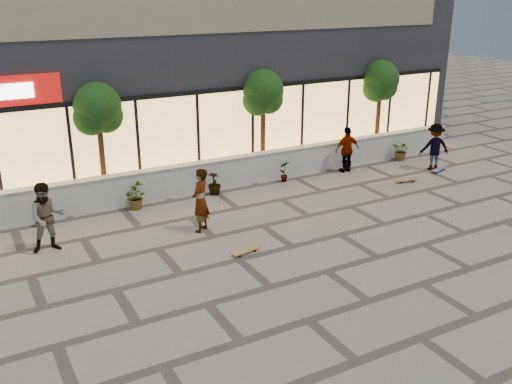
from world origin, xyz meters
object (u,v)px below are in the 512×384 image
tree_mideast (263,95)px  skateboard_center (246,251)px  skater_right_far (435,147)px  tree_midwest (98,111)px  tree_east (380,83)px  skater_left (47,217)px  skater_center (200,200)px  skateboard_right_far (439,169)px  skateboard_right_near (406,180)px  skater_right_near (347,150)px

tree_mideast → skateboard_center: tree_mideast is taller
skater_right_far → tree_midwest: bearing=8.1°
tree_midwest → tree_east: 11.50m
skater_left → skater_right_far: bearing=5.3°
tree_mideast → skater_center: (-4.24, -3.87, -2.04)m
tree_east → skater_center: 10.67m
skater_right_far → skateboard_right_far: size_ratio=2.03×
tree_midwest → tree_mideast: (6.00, 0.00, 0.00)m
skater_left → skateboard_right_near: size_ratio=2.17×
tree_mideast → skateboard_right_near: bearing=-40.6°
tree_midwest → skateboard_center: bearing=-69.4°
skater_left → skater_right_far: size_ratio=1.07×
skater_center → skateboard_center: bearing=61.7°
tree_midwest → skater_right_near: 9.24m
skater_left → skateboard_center: bearing=-27.2°
skateboard_center → tree_midwest: bearing=99.5°
skater_center → skater_left: (-4.08, 0.74, 0.02)m
skater_right_far → skateboard_center: (-9.83, -3.07, -0.82)m
tree_east → skater_left: 14.31m
tree_mideast → skateboard_center: bearing=-123.1°
skateboard_center → skateboard_right_far: skateboard_right_far is taller
tree_midwest → tree_east: bearing=0.0°
tree_mideast → skater_left: 9.11m
skater_center → skateboard_right_far: size_ratio=2.13×
skater_left → skateboard_right_far: size_ratio=2.16×
tree_mideast → tree_east: same height
skateboard_center → skater_right_far: bearing=6.3°
skater_right_near → skater_center: bearing=23.5°
skater_left → skateboard_right_far: (14.36, 0.04, -0.87)m
tree_midwest → skater_right_near: bearing=-9.0°
skater_right_far → skateboard_center: 10.34m
tree_midwest → skater_right_near: tree_midwest is taller
skater_right_far → skater_right_near: bearing=-2.4°
tree_east → skater_right_far: 3.50m
skateboard_center → skateboard_right_near: bearing=5.8°
skater_center → skater_right_far: (10.26, 1.11, -0.04)m
skater_center → skateboard_center: 2.19m
tree_mideast → skater_left: bearing=-159.4°
skater_center → skater_right_near: 7.54m
tree_midwest → skater_left: 4.39m
tree_east → skateboard_center: 11.36m
skateboard_center → skateboard_right_near: (7.84, 2.37, 0.00)m
skater_left → skateboard_right_far: skater_left is taller
skater_center → skater_right_far: skater_center is taller
tree_mideast → tree_east: size_ratio=1.00×
tree_midwest → skateboard_right_near: bearing=-19.0°
tree_east → skateboard_center: size_ratio=4.62×
skateboard_right_near → skateboard_right_far: 2.05m
skateboard_right_near → tree_east: bearing=77.3°
tree_east → skateboard_right_near: size_ratio=4.43×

